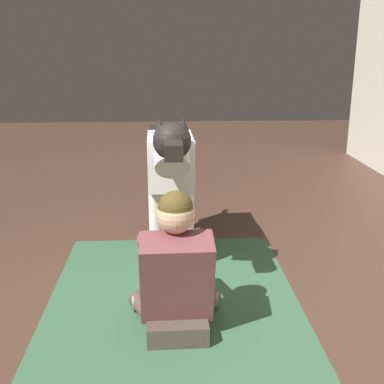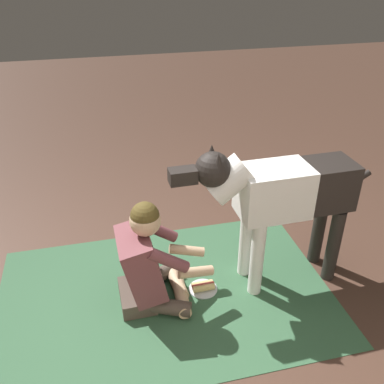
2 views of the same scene
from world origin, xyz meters
TOP-DOWN VIEW (x-y plane):
  - ground_plane at (0.00, 0.00)m, footprint 15.91×15.91m
  - area_rug at (-0.07, 0.15)m, footprint 2.44×1.61m
  - person_sitting_on_floor at (0.04, 0.17)m, footprint 0.67×0.58m
  - large_dog at (-0.91, 0.15)m, footprint 1.50×0.33m
  - hot_dog_on_plate at (-0.36, 0.16)m, footprint 0.22×0.22m

SIDE VIEW (x-z plane):
  - ground_plane at x=0.00m, z-range 0.00..0.00m
  - area_rug at x=-0.07m, z-range 0.00..0.01m
  - hot_dog_on_plate at x=-0.36m, z-range 0.00..0.06m
  - person_sitting_on_floor at x=0.04m, z-range -0.08..0.76m
  - large_dog at x=-0.91m, z-range 0.17..1.34m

